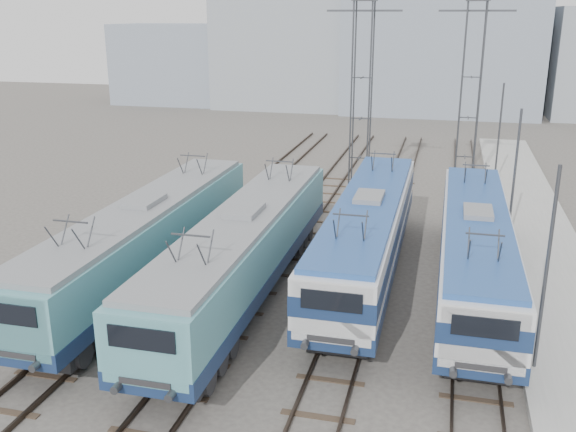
# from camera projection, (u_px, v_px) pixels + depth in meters

# --- Properties ---
(ground) EXTENTS (160.00, 160.00, 0.00)m
(ground) POSITION_uv_depth(u_px,v_px,m) (263.00, 372.00, 21.05)
(ground) COLOR #514C47
(platform) EXTENTS (4.00, 70.00, 0.30)m
(platform) POSITION_uv_depth(u_px,v_px,m) (559.00, 299.00, 26.03)
(platform) COLOR #9E9E99
(platform) RESTS_ON ground
(locomotive_far_left) EXTENTS (2.84, 17.97, 3.38)m
(locomotive_far_left) POSITION_uv_depth(u_px,v_px,m) (144.00, 237.00, 26.97)
(locomotive_far_left) COLOR navy
(locomotive_far_left) RESTS_ON ground
(locomotive_center_left) EXTENTS (2.87, 18.12, 3.41)m
(locomotive_center_left) POSITION_uv_depth(u_px,v_px,m) (243.00, 249.00, 25.56)
(locomotive_center_left) COLOR navy
(locomotive_center_left) RESTS_ON ground
(locomotive_center_right) EXTENTS (2.80, 17.73, 3.33)m
(locomotive_center_right) POSITION_uv_depth(u_px,v_px,m) (367.00, 230.00, 27.80)
(locomotive_center_right) COLOR navy
(locomotive_center_right) RESTS_ON ground
(locomotive_far_right) EXTENTS (2.72, 17.18, 3.23)m
(locomotive_far_right) POSITION_uv_depth(u_px,v_px,m) (475.00, 246.00, 26.07)
(locomotive_far_right) COLOR navy
(locomotive_far_right) RESTS_ON ground
(catenary_tower_west) EXTENTS (4.50, 1.20, 12.00)m
(catenary_tower_west) POSITION_uv_depth(u_px,v_px,m) (362.00, 92.00, 39.39)
(catenary_tower_west) COLOR #3F4247
(catenary_tower_west) RESTS_ON ground
(catenary_tower_east) EXTENTS (4.50, 1.20, 12.00)m
(catenary_tower_east) POSITION_uv_depth(u_px,v_px,m) (470.00, 91.00, 39.73)
(catenary_tower_east) COLOR #3F4247
(catenary_tower_east) RESTS_ON ground
(mast_front) EXTENTS (0.12, 0.12, 7.00)m
(mast_front) POSITION_uv_depth(u_px,v_px,m) (546.00, 275.00, 19.84)
(mast_front) COLOR #3F4247
(mast_front) RESTS_ON ground
(mast_mid) EXTENTS (0.12, 0.12, 7.00)m
(mast_mid) POSITION_uv_depth(u_px,v_px,m) (514.00, 181.00, 30.94)
(mast_mid) COLOR #3F4247
(mast_mid) RESTS_ON ground
(mast_rear) EXTENTS (0.12, 0.12, 7.00)m
(mast_rear) POSITION_uv_depth(u_px,v_px,m) (499.00, 137.00, 42.04)
(mast_rear) COLOR #3F4247
(mast_rear) RESTS_ON ground
(building_west) EXTENTS (18.00, 12.00, 14.00)m
(building_west) POSITION_uv_depth(u_px,v_px,m) (294.00, 49.00, 79.53)
(building_west) COLOR #9099A2
(building_west) RESTS_ON ground
(building_center) EXTENTS (22.00, 14.00, 18.00)m
(building_center) POSITION_uv_depth(u_px,v_px,m) (443.00, 34.00, 74.75)
(building_center) COLOR #8490A0
(building_center) RESTS_ON ground
(building_far_west) EXTENTS (14.00, 10.00, 10.00)m
(building_far_west) POSITION_uv_depth(u_px,v_px,m) (175.00, 64.00, 83.85)
(building_far_west) COLOR #8490A0
(building_far_west) RESTS_ON ground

